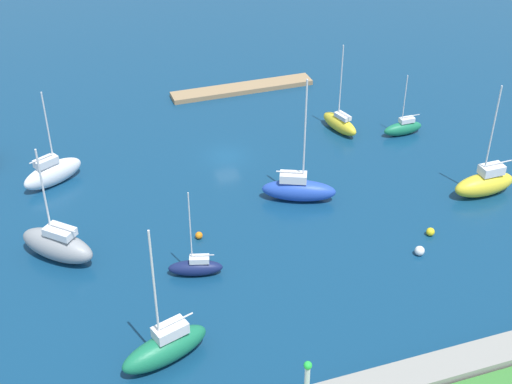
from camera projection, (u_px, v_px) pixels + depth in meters
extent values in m
plane|color=navy|center=(227.00, 156.00, 76.75)|extent=(160.00, 160.00, 0.00)
cube|color=#997A56|center=(242.00, 88.00, 90.34)|extent=(18.27, 2.64, 0.59)
sphere|color=green|center=(308.00, 365.00, 45.28)|extent=(0.56, 0.56, 0.56)
ellipsoid|color=#19724C|center=(165.00, 349.00, 51.56)|extent=(7.25, 4.19, 2.23)
cube|color=silver|center=(170.00, 330.00, 50.97)|extent=(2.77, 2.02, 0.89)
cylinder|color=silver|center=(154.00, 288.00, 48.10)|extent=(0.17, 0.17, 9.73)
cylinder|color=silver|center=(176.00, 321.00, 50.90)|extent=(2.73, 0.97, 0.13)
ellipsoid|color=yellow|center=(340.00, 124.00, 81.02)|extent=(2.96, 5.76, 1.83)
cube|color=silver|center=(343.00, 116.00, 80.07)|extent=(1.44, 2.17, 0.48)
cylinder|color=silver|center=(341.00, 81.00, 78.38)|extent=(0.13, 0.13, 8.46)
cylinder|color=silver|center=(345.00, 114.00, 79.66)|extent=(0.62, 1.97, 0.11)
ellipsoid|color=#2347B2|center=(299.00, 190.00, 69.18)|extent=(7.45, 4.90, 2.12)
cube|color=silver|center=(293.00, 177.00, 68.40)|extent=(2.89, 2.23, 0.85)
cylinder|color=silver|center=(305.00, 133.00, 65.62)|extent=(0.17, 0.17, 10.70)
cylinder|color=silver|center=(290.00, 172.00, 68.11)|extent=(2.43, 1.19, 0.14)
ellipsoid|color=#141E4C|center=(195.00, 268.00, 59.95)|extent=(4.81, 2.65, 1.34)
cube|color=silver|center=(199.00, 259.00, 59.45)|extent=(1.83, 1.28, 0.51)
cylinder|color=silver|center=(190.00, 228.00, 57.66)|extent=(0.11, 0.11, 6.94)
cylinder|color=silver|center=(203.00, 255.00, 59.24)|extent=(1.81, 0.60, 0.09)
ellipsoid|color=white|center=(53.00, 174.00, 71.48)|extent=(6.64, 4.60, 2.45)
cube|color=silver|center=(46.00, 162.00, 70.28)|extent=(2.59, 2.05, 0.77)
cylinder|color=silver|center=(48.00, 128.00, 68.89)|extent=(0.16, 0.16, 7.65)
cylinder|color=silver|center=(41.00, 159.00, 69.72)|extent=(2.36, 1.28, 0.12)
ellipsoid|color=gray|center=(57.00, 246.00, 61.43)|extent=(6.97, 6.86, 2.67)
cube|color=silver|center=(60.00, 232.00, 60.30)|extent=(2.94, 2.91, 0.69)
cylinder|color=silver|center=(44.00, 192.00, 58.58)|extent=(0.17, 0.17, 8.16)
cylinder|color=silver|center=(63.00, 228.00, 59.89)|extent=(2.01, 1.95, 0.14)
ellipsoid|color=#19724C|center=(403.00, 129.00, 80.41)|extent=(4.74, 1.51, 1.51)
cube|color=silver|center=(407.00, 120.00, 79.95)|extent=(1.71, 0.88, 0.54)
cylinder|color=silver|center=(405.00, 100.00, 78.33)|extent=(0.11, 0.11, 5.79)
cylinder|color=silver|center=(411.00, 116.00, 79.85)|extent=(2.18, 0.13, 0.09)
ellipsoid|color=yellow|center=(484.00, 184.00, 69.91)|extent=(6.55, 2.42, 2.31)
cube|color=silver|center=(492.00, 170.00, 69.17)|extent=(2.37, 1.43, 0.92)
cylinder|color=silver|center=(492.00, 132.00, 66.56)|extent=(0.16, 0.16, 9.50)
cylinder|color=silver|center=(499.00, 163.00, 69.02)|extent=(3.02, 0.18, 0.13)
sphere|color=white|center=(420.00, 251.00, 62.27)|extent=(0.87, 0.87, 0.87)
sphere|color=yellow|center=(430.00, 232.00, 64.69)|extent=(0.77, 0.77, 0.77)
sphere|color=orange|center=(199.00, 235.00, 64.31)|extent=(0.68, 0.68, 0.68)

